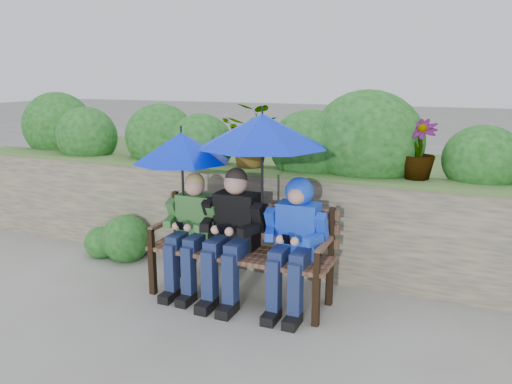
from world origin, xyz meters
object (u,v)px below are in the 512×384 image
at_px(umbrella_left, 182,147).
at_px(umbrella_right, 262,131).
at_px(boy_left, 191,227).
at_px(park_bench, 242,244).
at_px(boy_right, 295,234).
at_px(boy_middle, 232,230).

bearing_deg(umbrella_left, umbrella_right, 1.90).
xyz_separation_m(boy_left, umbrella_right, (0.67, 0.05, 0.90)).
xyz_separation_m(park_bench, boy_right, (0.51, -0.07, 0.17)).
height_order(boy_left, boy_right, boy_right).
bearing_deg(umbrella_right, boy_left, -175.80).
bearing_deg(park_bench, boy_right, -7.32).
relative_size(boy_left, umbrella_right, 1.00).
xyz_separation_m(boy_right, umbrella_left, (-1.07, 0.01, 0.66)).
bearing_deg(boy_left, boy_right, 0.56).
bearing_deg(park_bench, boy_middle, -126.15).
height_order(boy_middle, umbrella_left, umbrella_left).
distance_m(park_bench, boy_left, 0.49).
xyz_separation_m(boy_left, boy_right, (0.98, 0.01, 0.06)).
xyz_separation_m(umbrella_left, umbrella_right, (0.76, 0.03, 0.18)).
bearing_deg(umbrella_left, boy_middle, -3.64).
bearing_deg(boy_middle, boy_right, 1.73).
bearing_deg(boy_left, park_bench, 9.04).
distance_m(umbrella_left, umbrella_right, 0.78).
relative_size(boy_left, umbrella_left, 1.25).
bearing_deg(boy_right, park_bench, 172.68).
height_order(boy_right, umbrella_left, umbrella_left).
bearing_deg(boy_middle, umbrella_left, 176.36).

